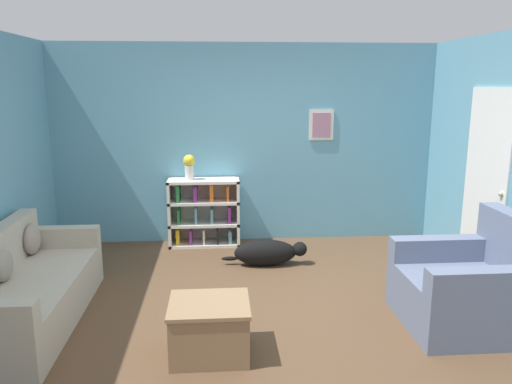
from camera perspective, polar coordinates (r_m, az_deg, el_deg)
name	(u,v)px	position (r m, az deg, el deg)	size (l,w,h in m)	color
ground_plane	(259,310)	(4.82, 0.37, -13.31)	(14.00, 14.00, 0.00)	brown
wall_back	(246,144)	(6.64, -1.19, 5.51)	(5.60, 0.13, 2.60)	#609EB7
couch	(23,292)	(4.90, -25.11, -10.30)	(0.80, 2.01, 0.81)	#B7AD99
bookshelf	(204,212)	(6.57, -5.96, -2.34)	(0.92, 0.35, 0.88)	silver
recliner_chair	(471,288)	(4.82, 23.39, -10.00)	(1.04, 1.01, 0.98)	slate
coffee_table	(210,327)	(4.04, -5.33, -15.09)	(0.62, 0.54, 0.43)	#846647
dog	(268,252)	(5.87, 1.34, -6.91)	(1.00, 0.28, 0.31)	black
vase	(189,166)	(6.43, -7.64, 3.01)	(0.15, 0.15, 0.32)	silver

